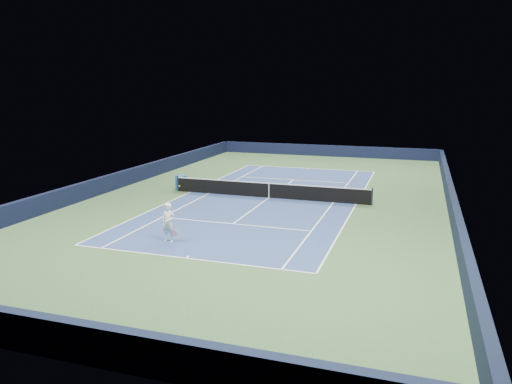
% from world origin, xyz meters
% --- Properties ---
extents(ground, '(40.00, 40.00, 0.00)m').
position_xyz_m(ground, '(0.00, 0.00, 0.00)').
color(ground, '#31502B').
rests_on(ground, ground).
extents(wall_far, '(22.00, 0.35, 1.10)m').
position_xyz_m(wall_far, '(0.00, 19.82, 0.55)').
color(wall_far, black).
rests_on(wall_far, ground).
extents(wall_near, '(22.00, 0.35, 1.10)m').
position_xyz_m(wall_near, '(0.00, -19.82, 0.55)').
color(wall_near, '#101932').
rests_on(wall_near, ground).
extents(wall_right, '(0.35, 40.00, 1.10)m').
position_xyz_m(wall_right, '(10.82, 0.00, 0.55)').
color(wall_right, black).
rests_on(wall_right, ground).
extents(wall_left, '(0.35, 40.00, 1.10)m').
position_xyz_m(wall_left, '(-10.82, 0.00, 0.55)').
color(wall_left, black).
rests_on(wall_left, ground).
extents(court_surface, '(10.97, 23.77, 0.01)m').
position_xyz_m(court_surface, '(0.00, 0.00, 0.00)').
color(court_surface, navy).
rests_on(court_surface, ground).
extents(baseline_far, '(10.97, 0.08, 0.00)m').
position_xyz_m(baseline_far, '(0.00, 11.88, 0.01)').
color(baseline_far, white).
rests_on(baseline_far, ground).
extents(baseline_near, '(10.97, 0.08, 0.00)m').
position_xyz_m(baseline_near, '(0.00, -11.88, 0.01)').
color(baseline_near, white).
rests_on(baseline_near, ground).
extents(sideline_doubles_right, '(0.08, 23.77, 0.00)m').
position_xyz_m(sideline_doubles_right, '(5.49, 0.00, 0.01)').
color(sideline_doubles_right, white).
rests_on(sideline_doubles_right, ground).
extents(sideline_doubles_left, '(0.08, 23.77, 0.00)m').
position_xyz_m(sideline_doubles_left, '(-5.49, 0.00, 0.01)').
color(sideline_doubles_left, white).
rests_on(sideline_doubles_left, ground).
extents(sideline_singles_right, '(0.08, 23.77, 0.00)m').
position_xyz_m(sideline_singles_right, '(4.12, 0.00, 0.01)').
color(sideline_singles_right, white).
rests_on(sideline_singles_right, ground).
extents(sideline_singles_left, '(0.08, 23.77, 0.00)m').
position_xyz_m(sideline_singles_left, '(-4.12, 0.00, 0.01)').
color(sideline_singles_left, white).
rests_on(sideline_singles_left, ground).
extents(service_line_far, '(8.23, 0.08, 0.00)m').
position_xyz_m(service_line_far, '(0.00, 6.40, 0.01)').
color(service_line_far, white).
rests_on(service_line_far, ground).
extents(service_line_near, '(8.23, 0.08, 0.00)m').
position_xyz_m(service_line_near, '(0.00, -6.40, 0.01)').
color(service_line_near, white).
rests_on(service_line_near, ground).
extents(center_service_line, '(0.08, 12.80, 0.00)m').
position_xyz_m(center_service_line, '(0.00, 0.00, 0.01)').
color(center_service_line, white).
rests_on(center_service_line, ground).
extents(center_mark_far, '(0.08, 0.30, 0.00)m').
position_xyz_m(center_mark_far, '(0.00, 11.73, 0.01)').
color(center_mark_far, white).
rests_on(center_mark_far, ground).
extents(center_mark_near, '(0.08, 0.30, 0.00)m').
position_xyz_m(center_mark_near, '(0.00, -11.73, 0.01)').
color(center_mark_near, white).
rests_on(center_mark_near, ground).
extents(tennis_net, '(12.90, 0.10, 1.07)m').
position_xyz_m(tennis_net, '(0.00, 0.00, 0.50)').
color(tennis_net, black).
rests_on(tennis_net, ground).
extents(sponsor_cube, '(0.68, 0.63, 0.98)m').
position_xyz_m(sponsor_cube, '(-6.40, 0.48, 0.49)').
color(sponsor_cube, blue).
rests_on(sponsor_cube, ground).
extents(tennis_player, '(0.81, 1.26, 2.44)m').
position_xyz_m(tennis_player, '(-1.73, -10.07, 0.89)').
color(tennis_player, white).
rests_on(tennis_player, ground).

